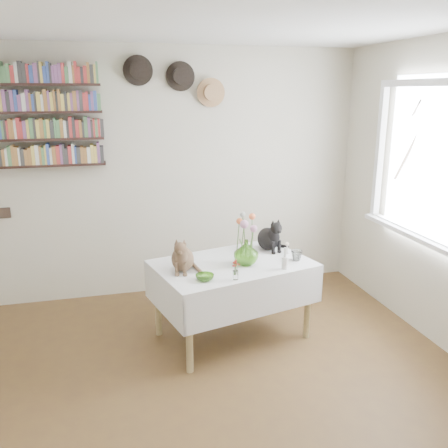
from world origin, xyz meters
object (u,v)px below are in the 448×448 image
object	(u,v)px
bookshelf_unit	(46,116)
flower_vase	(246,252)
tabby_cat	(183,253)
dining_table	(232,281)
black_cat	(268,233)

from	to	relation	value
bookshelf_unit	flower_vase	bearing A→B (deg)	-36.07
flower_vase	tabby_cat	bearing A→B (deg)	179.75
tabby_cat	flower_vase	size ratio (longest dim) A/B	1.39
dining_table	tabby_cat	bearing A→B (deg)	-171.61
flower_vase	bookshelf_unit	size ratio (longest dim) A/B	0.21
dining_table	bookshelf_unit	world-z (taller)	bookshelf_unit
tabby_cat	bookshelf_unit	world-z (taller)	bookshelf_unit
black_cat	bookshelf_unit	xyz separation A→B (m)	(-1.87, 0.82, 1.01)
black_cat	flower_vase	size ratio (longest dim) A/B	1.45
bookshelf_unit	dining_table	bearing A→B (deg)	-36.18
dining_table	bookshelf_unit	distance (m)	2.25
dining_table	bookshelf_unit	bearing A→B (deg)	143.82
dining_table	tabby_cat	world-z (taller)	tabby_cat
bookshelf_unit	tabby_cat	bearing A→B (deg)	-47.65
flower_vase	black_cat	bearing A→B (deg)	46.43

